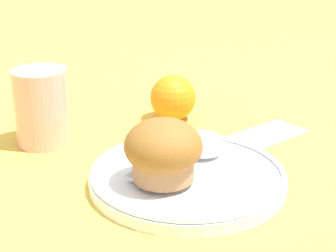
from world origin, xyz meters
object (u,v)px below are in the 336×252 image
Objects in this scene: muffin at (163,151)px; butter_knife at (170,154)px; juice_glass at (42,107)px; orange_fruit at (173,98)px.

butter_knife is at bearing 43.25° from muffin.
butter_knife is (0.04, 0.04, -0.03)m from muffin.
butter_knife is at bearing -65.52° from juice_glass.
butter_knife is 1.51× the size of juice_glass.
juice_glass reaches higher than orange_fruit.
muffin is 0.24m from orange_fruit.
muffin is at bearing -132.00° from orange_fruit.
muffin is 0.55× the size of butter_knife.
orange_fruit is 0.66× the size of juice_glass.
muffin reaches higher than orange_fruit.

